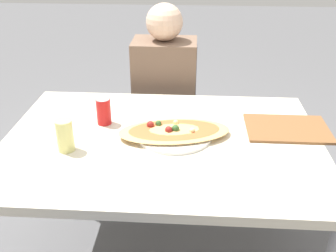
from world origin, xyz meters
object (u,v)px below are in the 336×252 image
(dining_table, at_px, (162,151))
(pizza_main, at_px, (174,132))
(chair_far_seated, at_px, (166,108))
(person_seated, at_px, (165,87))
(drink_glass, at_px, (65,135))
(soda_can, at_px, (104,111))

(dining_table, height_order, pizza_main, pizza_main)
(chair_far_seated, distance_m, person_seated, 0.23)
(dining_table, relative_size, drink_glass, 10.17)
(person_seated, xyz_separation_m, soda_can, (-0.24, -0.57, 0.10))
(soda_can, bearing_deg, person_seated, 67.37)
(pizza_main, xyz_separation_m, drink_glass, (-0.44, -0.15, 0.05))
(person_seated, distance_m, drink_glass, 0.90)
(dining_table, relative_size, chair_far_seated, 1.52)
(pizza_main, distance_m, drink_glass, 0.46)
(chair_far_seated, height_order, soda_can, chair_far_seated)
(person_seated, relative_size, pizza_main, 2.28)
(dining_table, height_order, drink_glass, drink_glass)
(drink_glass, bearing_deg, chair_far_seated, 69.73)
(pizza_main, xyz_separation_m, soda_can, (-0.33, 0.10, 0.04))
(pizza_main, bearing_deg, person_seated, 97.74)
(dining_table, distance_m, drink_glass, 0.42)
(pizza_main, distance_m, soda_can, 0.35)
(chair_far_seated, height_order, person_seated, person_seated)
(dining_table, xyz_separation_m, drink_glass, (-0.39, -0.12, 0.13))
(chair_far_seated, bearing_deg, pizza_main, 96.62)
(chair_far_seated, xyz_separation_m, person_seated, (0.00, -0.12, 0.19))
(chair_far_seated, height_order, drink_glass, chair_far_seated)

